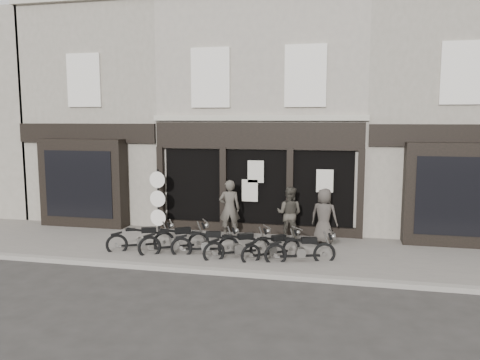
% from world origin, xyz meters
% --- Properties ---
extents(ground_plane, '(90.00, 90.00, 0.00)m').
position_xyz_m(ground_plane, '(0.00, 0.00, 0.00)').
color(ground_plane, '#2D2B28').
rests_on(ground_plane, ground).
extents(pavement, '(30.00, 4.20, 0.12)m').
position_xyz_m(pavement, '(0.00, 0.90, 0.06)').
color(pavement, '#69635D').
rests_on(pavement, ground_plane).
extents(kerb, '(30.00, 0.25, 0.13)m').
position_xyz_m(kerb, '(0.00, -1.25, 0.07)').
color(kerb, gray).
rests_on(kerb, ground_plane).
extents(central_building, '(7.30, 6.22, 8.34)m').
position_xyz_m(central_building, '(0.00, 5.95, 4.08)').
color(central_building, '#A89F90').
rests_on(central_building, ground).
extents(neighbour_left, '(5.60, 6.73, 8.34)m').
position_xyz_m(neighbour_left, '(-6.35, 5.90, 4.04)').
color(neighbour_left, gray).
rests_on(neighbour_left, ground).
extents(neighbour_right, '(5.60, 6.73, 8.34)m').
position_xyz_m(neighbour_right, '(6.35, 5.90, 4.04)').
color(neighbour_right, gray).
rests_on(neighbour_right, ground).
extents(motorcycle_0, '(1.88, 1.13, 0.97)m').
position_xyz_m(motorcycle_0, '(-2.96, 0.06, 0.39)').
color(motorcycle_0, black).
rests_on(motorcycle_0, ground).
extents(motorcycle_1, '(1.90, 1.33, 1.02)m').
position_xyz_m(motorcycle_1, '(-1.88, 0.03, 0.40)').
color(motorcycle_1, black).
rests_on(motorcycle_1, ground).
extents(motorcycle_2, '(1.96, 0.79, 0.96)m').
position_xyz_m(motorcycle_2, '(-0.94, 0.03, 0.38)').
color(motorcycle_2, black).
rests_on(motorcycle_2, ground).
extents(motorcycle_3, '(1.82, 1.25, 0.96)m').
position_xyz_m(motorcycle_3, '(0.04, -0.07, 0.38)').
color(motorcycle_3, black).
rests_on(motorcycle_3, ground).
extents(motorcycle_4, '(1.61, 1.38, 0.92)m').
position_xyz_m(motorcycle_4, '(0.98, 0.06, 0.36)').
color(motorcycle_4, black).
rests_on(motorcycle_4, ground).
extents(motorcycle_5, '(1.93, 0.86, 0.95)m').
position_xyz_m(motorcycle_5, '(1.81, -0.07, 0.38)').
color(motorcycle_5, black).
rests_on(motorcycle_5, ground).
extents(man_left, '(0.78, 0.60, 1.91)m').
position_xyz_m(man_left, '(-0.75, 2.15, 1.08)').
color(man_left, '#46413A').
rests_on(man_left, pavement).
extents(man_centre, '(0.96, 0.81, 1.75)m').
position_xyz_m(man_centre, '(1.23, 2.15, 0.99)').
color(man_centre, '#3B372F').
rests_on(man_centre, pavement).
extents(man_right, '(0.97, 0.76, 1.75)m').
position_xyz_m(man_right, '(2.33, 1.99, 0.99)').
color(man_right, '#3E3934').
rests_on(man_right, pavement).
extents(advert_sign_post, '(0.57, 0.36, 2.32)m').
position_xyz_m(advert_sign_post, '(-3.28, 2.17, 1.13)').
color(advert_sign_post, black).
rests_on(advert_sign_post, ground).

